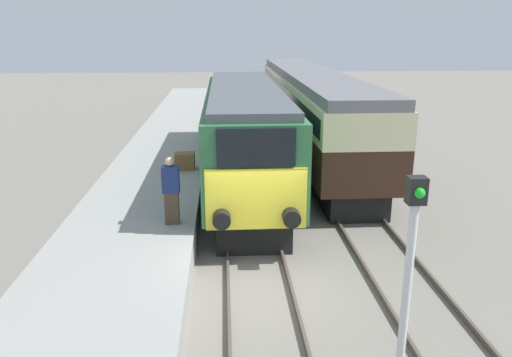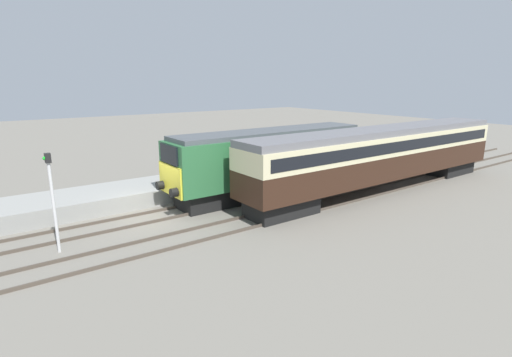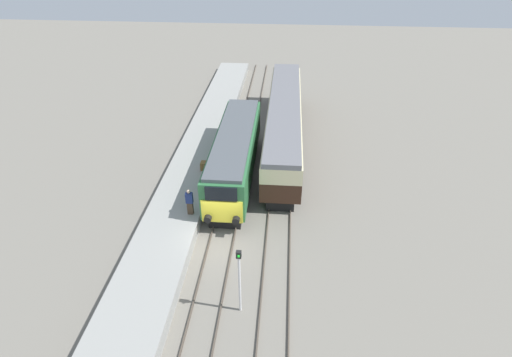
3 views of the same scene
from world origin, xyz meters
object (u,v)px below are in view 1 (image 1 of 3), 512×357
object	(u,v)px
signal_post	(407,290)
person_on_platform	(171,191)
locomotive	(245,133)
passenger_carriage	(310,103)
luggage_crate	(185,161)

from	to	relation	value
signal_post	person_on_platform	bearing A→B (deg)	121.00
locomotive	signal_post	bearing A→B (deg)	-81.88
passenger_carriage	signal_post	size ratio (longest dim) A/B	5.09
signal_post	luggage_crate	bearing A→B (deg)	108.41
luggage_crate	signal_post	bearing A→B (deg)	-71.59
passenger_carriage	person_on_platform	distance (m)	12.73
person_on_platform	luggage_crate	bearing A→B (deg)	90.52
luggage_crate	person_on_platform	bearing A→B (deg)	-89.48
signal_post	luggage_crate	size ratio (longest dim) A/B	5.66
locomotive	person_on_platform	distance (m)	5.93
locomotive	passenger_carriage	xyz separation A→B (m)	(3.40, 5.92, 0.24)
person_on_platform	signal_post	size ratio (longest dim) A/B	0.45
person_on_platform	signal_post	bearing A→B (deg)	-59.00
locomotive	person_on_platform	size ratio (longest dim) A/B	7.32
signal_post	luggage_crate	xyz separation A→B (m)	(-3.89, 11.69, -1.19)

